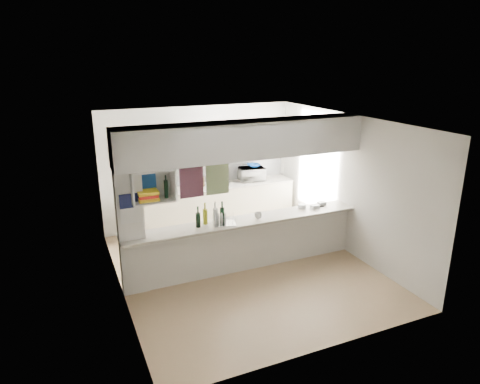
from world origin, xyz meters
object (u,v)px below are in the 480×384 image
bowl (253,166)px  dish_rack (224,220)px  microwave (252,174)px  wine_bottles (210,216)px

bowl → dish_rack: bearing=-125.7°
microwave → bowl: (0.04, 0.02, 0.19)m
microwave → dish_rack: 2.66m
microwave → wine_bottles: (-1.74, -2.08, -0.01)m
microwave → dish_rack: bearing=61.2°
dish_rack → wine_bottles: 0.23m
dish_rack → wine_bottles: bearing=170.8°
bowl → dish_rack: bowl is taller
bowl → dish_rack: 2.71m
microwave → wine_bottles: 2.72m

